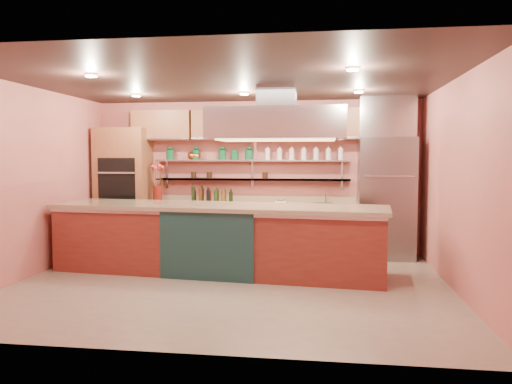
# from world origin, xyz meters

# --- Properties ---
(floor) EXTENTS (6.00, 5.00, 0.02)m
(floor) POSITION_xyz_m (0.00, 0.00, -0.01)
(floor) COLOR gray
(floor) RESTS_ON ground
(ceiling) EXTENTS (6.00, 5.00, 0.02)m
(ceiling) POSITION_xyz_m (0.00, 0.00, 2.80)
(ceiling) COLOR black
(ceiling) RESTS_ON wall_back
(wall_back) EXTENTS (6.00, 0.04, 2.80)m
(wall_back) POSITION_xyz_m (0.00, 2.50, 1.40)
(wall_back) COLOR #C2645B
(wall_back) RESTS_ON floor
(wall_front) EXTENTS (6.00, 0.04, 2.80)m
(wall_front) POSITION_xyz_m (0.00, -2.50, 1.40)
(wall_front) COLOR #C2645B
(wall_front) RESTS_ON floor
(wall_left) EXTENTS (0.04, 5.00, 2.80)m
(wall_left) POSITION_xyz_m (-3.00, 0.00, 1.40)
(wall_left) COLOR #C2645B
(wall_left) RESTS_ON floor
(wall_right) EXTENTS (0.04, 5.00, 2.80)m
(wall_right) POSITION_xyz_m (3.00, 0.00, 1.40)
(wall_right) COLOR #C2645B
(wall_right) RESTS_ON floor
(oven_stack) EXTENTS (0.95, 0.64, 2.30)m
(oven_stack) POSITION_xyz_m (-2.45, 2.18, 1.15)
(oven_stack) COLOR brown
(oven_stack) RESTS_ON floor
(refrigerator) EXTENTS (0.95, 0.72, 2.10)m
(refrigerator) POSITION_xyz_m (2.35, 2.14, 1.05)
(refrigerator) COLOR gray
(refrigerator) RESTS_ON floor
(back_counter) EXTENTS (3.84, 0.64, 0.93)m
(back_counter) POSITION_xyz_m (-0.05, 2.20, 0.47)
(back_counter) COLOR tan
(back_counter) RESTS_ON floor
(wall_shelf_lower) EXTENTS (3.60, 0.26, 0.03)m
(wall_shelf_lower) POSITION_xyz_m (-0.05, 2.37, 1.35)
(wall_shelf_lower) COLOR #AFB2B6
(wall_shelf_lower) RESTS_ON wall_back
(wall_shelf_upper) EXTENTS (3.60, 0.26, 0.03)m
(wall_shelf_upper) POSITION_xyz_m (-0.05, 2.37, 1.70)
(wall_shelf_upper) COLOR #AFB2B6
(wall_shelf_upper) RESTS_ON wall_back
(upper_cabinets) EXTENTS (4.60, 0.36, 0.55)m
(upper_cabinets) POSITION_xyz_m (0.00, 2.32, 2.35)
(upper_cabinets) COLOR brown
(upper_cabinets) RESTS_ON wall_back
(range_hood) EXTENTS (2.00, 1.00, 0.45)m
(range_hood) POSITION_xyz_m (0.58, 0.65, 2.25)
(range_hood) COLOR #AFB2B6
(range_hood) RESTS_ON ceiling
(ceiling_downlights) EXTENTS (4.00, 2.80, 0.02)m
(ceiling_downlights) POSITION_xyz_m (0.00, 0.20, 2.77)
(ceiling_downlights) COLOR #FFE5A5
(ceiling_downlights) RESTS_ON ceiling
(island) EXTENTS (5.07, 1.57, 1.04)m
(island) POSITION_xyz_m (-0.32, 0.65, 0.52)
(island) COLOR maroon
(island) RESTS_ON floor
(flower_vase) EXTENTS (0.18, 0.18, 0.30)m
(flower_vase) POSITION_xyz_m (-1.78, 2.15, 1.08)
(flower_vase) COLOR #63140E
(flower_vase) RESTS_ON back_counter
(oil_bottle_cluster) EXTENTS (0.85, 0.38, 0.26)m
(oil_bottle_cluster) POSITION_xyz_m (-0.74, 2.15, 1.06)
(oil_bottle_cluster) COLOR black
(oil_bottle_cluster) RESTS_ON back_counter
(kitchen_scale) EXTENTS (0.21, 0.18, 0.10)m
(kitchen_scale) POSITION_xyz_m (0.51, 2.15, 0.98)
(kitchen_scale) COLOR white
(kitchen_scale) RESTS_ON back_counter
(bar_faucet) EXTENTS (0.03, 0.03, 0.20)m
(bar_faucet) POSITION_xyz_m (1.31, 2.25, 1.03)
(bar_faucet) COLOR white
(bar_faucet) RESTS_ON back_counter
(copper_kettle) EXTENTS (0.25, 0.25, 0.15)m
(copper_kettle) POSITION_xyz_m (-1.17, 2.37, 1.79)
(copper_kettle) COLOR #C06A2C
(copper_kettle) RESTS_ON wall_shelf_upper
(green_canister) EXTENTS (0.15, 0.15, 0.17)m
(green_canister) POSITION_xyz_m (-0.37, 2.37, 1.80)
(green_canister) COLOR #0F4728
(green_canister) RESTS_ON wall_shelf_upper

